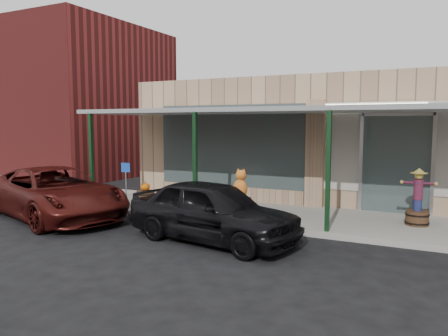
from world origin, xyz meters
The scene contains 10 objects.
ground centered at (0.00, 0.00, 0.00)m, with size 120.00×120.00×0.00m, color black.
sidewalk centered at (0.00, 3.60, 0.07)m, with size 40.00×3.20×0.15m, color gray.
storefront centered at (0.00, 8.16, 2.09)m, with size 12.00×6.25×4.20m.
awning centered at (0.00, 3.56, 3.01)m, with size 12.00×3.00×3.04m.
block_buildings_near centered at (2.01, 9.20, 3.77)m, with size 61.00×8.00×8.00m.
barrel_scarecrow centered at (3.67, 3.78, 0.64)m, with size 0.87×0.60×1.44m.
barrel_pumpkin centered at (-4.34, 3.29, 0.39)m, with size 0.71×0.71×0.68m.
handicap_sign centered at (-4.38, 2.40, 1.02)m, with size 0.28×0.08×1.35m.
parked_sedan centered at (-0.45, 0.64, 0.71)m, with size 4.39×2.34×1.60m.
car_maroon centered at (-5.65, 0.80, 0.72)m, with size 2.40×5.22×1.45m, color #46110E.
Camera 1 is at (4.17, -7.98, 2.69)m, focal length 35.00 mm.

